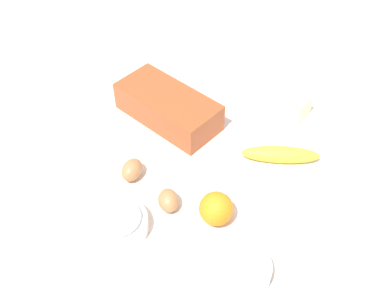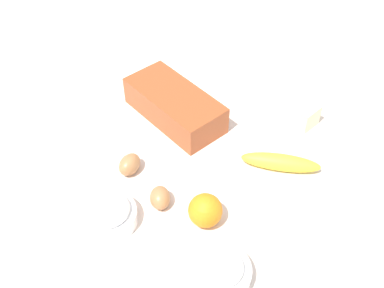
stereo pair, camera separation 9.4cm
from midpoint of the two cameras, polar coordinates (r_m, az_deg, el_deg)
name	(u,v)px [view 1 (the left image)]	position (r m, az deg, el deg)	size (l,w,h in m)	color
ground_plane	(192,158)	(1.14, -2.36, -1.87)	(2.40, 2.40, 0.02)	beige
loaf_pan	(168,106)	(1.21, -5.25, 4.61)	(0.29, 0.16, 0.08)	#9E4723
flour_bowl	(240,267)	(0.92, 2.94, -15.25)	(0.13, 0.13, 0.06)	white
sugar_bowl	(120,222)	(0.99, -11.73, -9.68)	(0.12, 0.12, 0.06)	white
banana	(281,154)	(1.12, 8.66, -1.41)	(0.19, 0.04, 0.04)	yellow
orange_fruit	(216,209)	(0.98, 0.28, -8.18)	(0.07, 0.07, 0.07)	orange
butter_block	(291,104)	(1.25, 10.14, 4.81)	(0.09, 0.06, 0.06)	#F4EDB2
egg_near_butter	(132,170)	(1.09, -9.97, -3.31)	(0.05, 0.05, 0.06)	#AB7345
egg_beside_bowl	(168,200)	(1.02, -5.63, -7.14)	(0.05, 0.05, 0.06)	#AC7446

